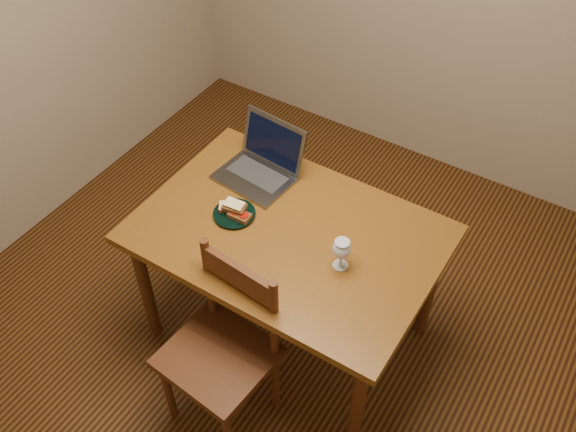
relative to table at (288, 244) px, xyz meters
The scene contains 9 objects.
floor 0.67m from the table, 142.16° to the left, with size 3.20×3.20×0.02m, color black.
table is the anchor object (origin of this frame).
chair 0.53m from the table, 90.93° to the right, with size 0.46×0.45×0.46m.
plate 0.27m from the table, 169.56° to the right, with size 0.19×0.19×0.02m, color black.
sandwich_cheese 0.31m from the table, behind, with size 0.09×0.06×0.03m, color #381E0C, non-canonical shape.
sandwich_tomato 0.25m from the table, 165.61° to the right, with size 0.10×0.06×0.03m, color #381E0C, non-canonical shape.
sandwich_top 0.29m from the table, behind, with size 0.10×0.06×0.03m, color #381E0C, non-canonical shape.
milk_glass 0.33m from the table, ahead, with size 0.08×0.08×0.15m, color white, non-canonical shape.
laptop 0.43m from the table, 139.38° to the left, with size 0.37×0.34×0.25m.
Camera 1 is at (1.09, -1.65, 2.77)m, focal length 40.00 mm.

